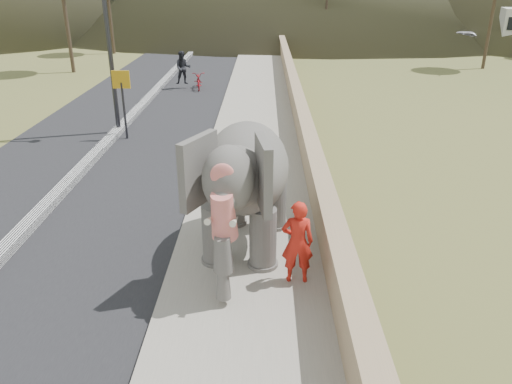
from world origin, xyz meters
TOP-DOWN VIEW (x-y plane):
  - road at (-5.00, 10.00)m, footprint 7.00×120.00m
  - median at (-5.00, 10.00)m, footprint 0.35×120.00m
  - walkway at (0.00, 10.00)m, footprint 3.00×120.00m
  - parapet at (1.65, 10.00)m, footprint 0.30×120.00m
  - signboard at (-4.50, 11.68)m, footprint 0.60×0.08m
  - distant_car at (16.24, 35.47)m, footprint 4.54×2.86m
  - elephant_and_man at (0.02, 4.01)m, footprint 2.44×3.95m
  - motorcyclist at (-3.32, 20.16)m, footprint 1.62×1.79m

SIDE VIEW (x-z plane):
  - road at x=-5.00m, z-range 0.00..0.03m
  - walkway at x=0.00m, z-range 0.00..0.15m
  - median at x=-5.00m, z-range 0.00..0.22m
  - parapet at x=1.65m, z-range 0.00..1.10m
  - distant_car at x=16.24m, z-range 0.00..1.44m
  - motorcyclist at x=-3.32m, z-range -0.21..1.68m
  - elephant_and_man at x=0.02m, z-range 0.14..2.83m
  - signboard at x=-4.50m, z-range 0.44..2.84m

